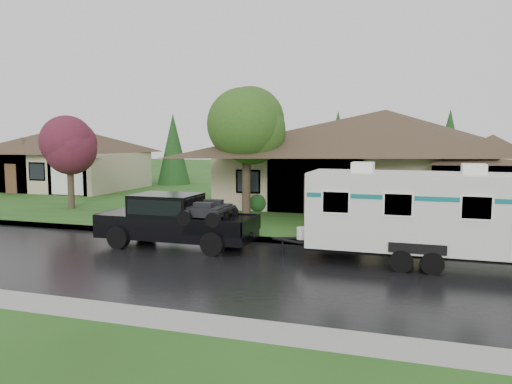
% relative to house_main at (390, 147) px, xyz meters
% --- Properties ---
extents(ground, '(140.00, 140.00, 0.00)m').
position_rel_house_main_xyz_m(ground, '(-2.29, -13.84, -3.59)').
color(ground, '#244B17').
rests_on(ground, ground).
extents(road, '(140.00, 8.00, 0.01)m').
position_rel_house_main_xyz_m(road, '(-2.29, -15.84, -3.59)').
color(road, black).
rests_on(road, ground).
extents(curb, '(140.00, 0.50, 0.15)m').
position_rel_house_main_xyz_m(curb, '(-2.29, -11.59, -3.52)').
color(curb, gray).
rests_on(curb, ground).
extents(lawn, '(140.00, 26.00, 0.15)m').
position_rel_house_main_xyz_m(lawn, '(-2.29, 1.16, -3.52)').
color(lawn, '#244B17').
rests_on(lawn, ground).
extents(house_main, '(19.44, 10.80, 6.90)m').
position_rel_house_main_xyz_m(house_main, '(0.00, 0.00, 0.00)').
color(house_main, tan).
rests_on(house_main, lawn).
extents(house_far, '(10.80, 8.64, 5.80)m').
position_rel_house_main_xyz_m(house_far, '(-24.07, 2.02, -0.62)').
color(house_far, '#BFB38E').
rests_on(house_far, lawn).
extents(tree_left_green, '(3.93, 3.93, 6.51)m').
position_rel_house_main_xyz_m(tree_left_green, '(-6.58, -6.74, 1.07)').
color(tree_left_green, '#382B1E').
rests_on(tree_left_green, lawn).
extents(tree_red, '(3.00, 3.00, 4.97)m').
position_rel_house_main_xyz_m(tree_red, '(-16.91, -6.98, 0.00)').
color(tree_red, '#382B1E').
rests_on(tree_red, lawn).
extents(shrub_row, '(13.60, 1.00, 1.00)m').
position_rel_house_main_xyz_m(shrub_row, '(-0.29, -4.54, -2.94)').
color(shrub_row, '#143814').
rests_on(shrub_row, lawn).
extents(pickup_truck, '(5.99, 2.27, 2.00)m').
position_rel_house_main_xyz_m(pickup_truck, '(-7.17, -13.48, -2.52)').
color(pickup_truck, black).
rests_on(pickup_truck, ground).
extents(travel_trailer, '(7.38, 2.59, 3.31)m').
position_rel_house_main_xyz_m(travel_trailer, '(1.63, -13.48, -1.83)').
color(travel_trailer, silver).
rests_on(travel_trailer, ground).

